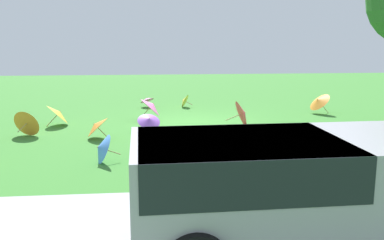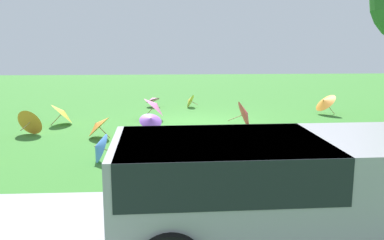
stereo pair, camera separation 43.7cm
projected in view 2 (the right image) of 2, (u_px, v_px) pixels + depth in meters
name	position (u px, v px, depth m)	size (l,w,h in m)	color
ground	(198.00, 124.00, 14.21)	(40.00, 40.00, 0.00)	#387A2D
van_dark	(278.00, 185.00, 5.55)	(4.65, 2.22, 1.53)	#99999E
park_bench	(241.00, 148.00, 9.23)	(1.63, 0.61, 0.90)	navy
parasol_yellow_0	(189.00, 101.00, 17.56)	(0.60, 0.65, 0.56)	tan
parasol_orange_0	(325.00, 101.00, 15.80)	(0.89, 0.96, 0.84)	tan
parasol_pink_0	(155.00, 105.00, 14.67)	(0.97, 1.03, 0.90)	tan
parasol_pink_1	(153.00, 99.00, 17.65)	(0.81, 0.81, 0.50)	tan
parasol_blue_0	(98.00, 147.00, 9.71)	(0.72, 0.78, 0.70)	tan
parasol_purple_0	(151.00, 120.00, 12.95)	(0.84, 0.81, 0.60)	tan
parasol_red_0	(193.00, 141.00, 10.26)	(0.88, 0.82, 0.74)	tan
parasol_red_1	(246.00, 114.00, 13.57)	(0.82, 0.90, 0.87)	tan
parasol_yellow_2	(63.00, 112.00, 14.00)	(1.00, 1.10, 0.78)	tan
parasol_orange_1	(31.00, 121.00, 12.52)	(0.91, 0.80, 0.81)	tan
parasol_orange_2	(97.00, 125.00, 12.09)	(0.76, 0.86, 0.70)	tan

